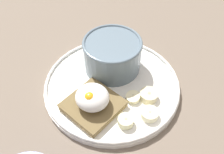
# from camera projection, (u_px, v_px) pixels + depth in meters

# --- Properties ---
(ground_plane) EXTENTS (1.20, 1.20, 0.02)m
(ground_plane) POSITION_uv_depth(u_px,v_px,m) (112.00, 90.00, 0.50)
(ground_plane) COLOR #736556
(ground_plane) RESTS_ON ground
(plate) EXTENTS (0.26, 0.26, 0.02)m
(plate) POSITION_uv_depth(u_px,v_px,m) (112.00, 85.00, 0.48)
(plate) COLOR white
(plate) RESTS_ON ground_plane
(oatmeal_bowl) EXTENTS (0.11, 0.11, 0.07)m
(oatmeal_bowl) POSITION_uv_depth(u_px,v_px,m) (112.00, 55.00, 0.49)
(oatmeal_bowl) COLOR slate
(oatmeal_bowl) RESTS_ON plate
(toast_slice) EXTENTS (0.09, 0.09, 0.01)m
(toast_slice) POSITION_uv_depth(u_px,v_px,m) (93.00, 105.00, 0.44)
(toast_slice) COLOR brown
(toast_slice) RESTS_ON plate
(poached_egg) EXTENTS (0.06, 0.06, 0.04)m
(poached_egg) POSITION_uv_depth(u_px,v_px,m) (92.00, 97.00, 0.42)
(poached_egg) COLOR white
(poached_egg) RESTS_ON toast_slice
(banana_slice_front) EXTENTS (0.03, 0.03, 0.01)m
(banana_slice_front) POSITION_uv_depth(u_px,v_px,m) (132.00, 98.00, 0.45)
(banana_slice_front) COLOR #F4EDBE
(banana_slice_front) RESTS_ON plate
(banana_slice_left) EXTENTS (0.04, 0.04, 0.01)m
(banana_slice_left) POSITION_uv_depth(u_px,v_px,m) (150.00, 114.00, 0.43)
(banana_slice_left) COLOR #F0E9BE
(banana_slice_left) RESTS_ON plate
(banana_slice_back) EXTENTS (0.03, 0.03, 0.01)m
(banana_slice_back) POSITION_uv_depth(u_px,v_px,m) (126.00, 121.00, 0.42)
(banana_slice_back) COLOR beige
(banana_slice_back) RESTS_ON plate
(banana_slice_right) EXTENTS (0.04, 0.04, 0.01)m
(banana_slice_right) POSITION_uv_depth(u_px,v_px,m) (149.00, 95.00, 0.45)
(banana_slice_right) COLOR beige
(banana_slice_right) RESTS_ON plate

